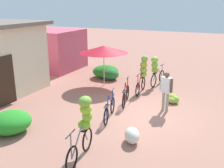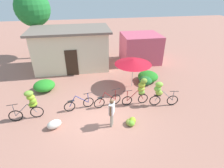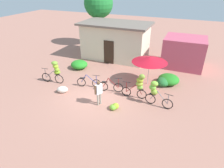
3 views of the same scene
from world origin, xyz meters
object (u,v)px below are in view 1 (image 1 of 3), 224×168
at_px(shop_pink, 55,50).
at_px(produce_sack, 132,135).
at_px(bicycle_leftmost, 84,121).
at_px(bicycle_by_shop, 143,71).
at_px(bicycle_rightmost, 156,68).
at_px(bicycle_near_pile, 109,110).
at_px(person_vendor, 166,88).
at_px(banana_pile_on_ground, 173,99).
at_px(bicycle_center_loaded, 126,96).
at_px(market_umbrella, 104,49).

relative_size(shop_pink, produce_sack, 4.57).
bearing_deg(bicycle_leftmost, bicycle_by_shop, 2.97).
relative_size(bicycle_leftmost, produce_sack, 2.40).
xyz_separation_m(shop_pink, bicycle_by_shop, (-1.99, -6.40, -0.23)).
bearing_deg(bicycle_rightmost, produce_sack, -170.74).
bearing_deg(bicycle_leftmost, bicycle_near_pile, 9.17).
xyz_separation_m(bicycle_by_shop, person_vendor, (-1.91, -1.54, -0.04)).
relative_size(banana_pile_on_ground, produce_sack, 0.93).
bearing_deg(bicycle_center_loaded, bicycle_by_shop, -3.05).
distance_m(shop_pink, person_vendor, 8.85).
distance_m(bicycle_leftmost, bicycle_near_pile, 2.50).
xyz_separation_m(bicycle_leftmost, bicycle_by_shop, (5.86, 0.30, -0.01)).
bearing_deg(produce_sack, person_vendor, -6.18).
distance_m(shop_pink, bicycle_rightmost, 6.77).
height_order(market_umbrella, bicycle_center_loaded, market_umbrella).
bearing_deg(shop_pink, bicycle_center_loaded, -121.54).
bearing_deg(person_vendor, shop_pink, 63.83).
bearing_deg(person_vendor, bicycle_by_shop, 38.96).
xyz_separation_m(banana_pile_on_ground, produce_sack, (-3.76, 0.39, 0.07)).
bearing_deg(bicycle_center_loaded, shop_pink, 58.46).
relative_size(bicycle_leftmost, person_vendor, 1.09).
height_order(shop_pink, produce_sack, shop_pink).
distance_m(bicycle_center_loaded, produce_sack, 3.13).
height_order(bicycle_rightmost, person_vendor, person_vendor).
relative_size(bicycle_by_shop, produce_sack, 2.39).
distance_m(shop_pink, bicycle_center_loaded, 7.44).
relative_size(bicycle_leftmost, bicycle_center_loaded, 1.04).
bearing_deg(person_vendor, bicycle_near_pile, 133.99).
distance_m(bicycle_near_pile, bicycle_center_loaded, 1.60).
distance_m(bicycle_near_pile, bicycle_by_shop, 3.53).
bearing_deg(person_vendor, market_umbrella, 60.93).
distance_m(bicycle_leftmost, bicycle_by_shop, 5.87).
bearing_deg(bicycle_rightmost, bicycle_near_pile, 175.15).
bearing_deg(banana_pile_on_ground, produce_sack, 174.05).
xyz_separation_m(shop_pink, banana_pile_on_ground, (-2.92, -8.03, -1.05)).
bearing_deg(bicycle_near_pile, person_vendor, -46.01).
distance_m(bicycle_by_shop, bicycle_rightmost, 1.10).
distance_m(market_umbrella, produce_sack, 6.04).
xyz_separation_m(bicycle_center_loaded, person_vendor, (-0.03, -1.64, 0.58)).
bearing_deg(produce_sack, bicycle_leftmost, 141.23).
xyz_separation_m(market_umbrella, bicycle_by_shop, (-0.10, -2.07, -0.85)).
xyz_separation_m(bicycle_center_loaded, banana_pile_on_ground, (0.94, -1.73, -0.20)).
distance_m(bicycle_center_loaded, bicycle_by_shop, 1.97).
bearing_deg(produce_sack, bicycle_center_loaded, 25.37).
bearing_deg(bicycle_rightmost, person_vendor, -157.27).
relative_size(bicycle_leftmost, bicycle_rightmost, 1.02).
height_order(bicycle_near_pile, bicycle_by_shop, bicycle_by_shop).
height_order(bicycle_near_pile, bicycle_rightmost, bicycle_rightmost).
distance_m(bicycle_leftmost, person_vendor, 4.14).
height_order(bicycle_near_pile, bicycle_center_loaded, bicycle_center_loaded).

